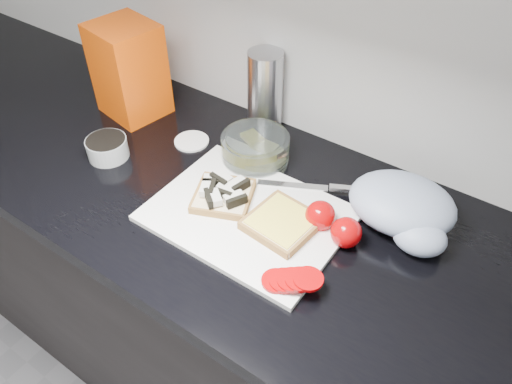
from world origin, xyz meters
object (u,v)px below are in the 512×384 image
cutting_board (248,215)px  steel_canister (265,91)px  glass_bowl (255,149)px  bread_bag (129,70)px

cutting_board → steel_canister: steel_canister is taller
cutting_board → glass_bowl: bearing=120.2°
bread_bag → steel_canister: 0.36m
bread_bag → cutting_board: bearing=-7.9°
cutting_board → glass_bowl: (-0.10, 0.17, 0.03)m
glass_bowl → bread_bag: size_ratio=0.67×
steel_canister → bread_bag: bearing=-157.4°
glass_bowl → steel_canister: size_ratio=0.77×
steel_canister → glass_bowl: bearing=-64.7°
bread_bag → glass_bowl: bearing=11.4°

